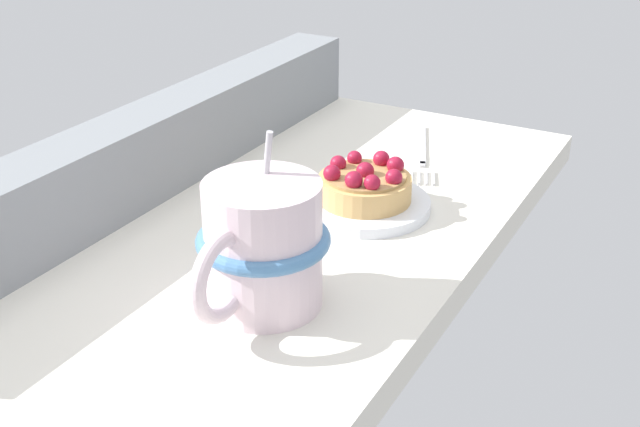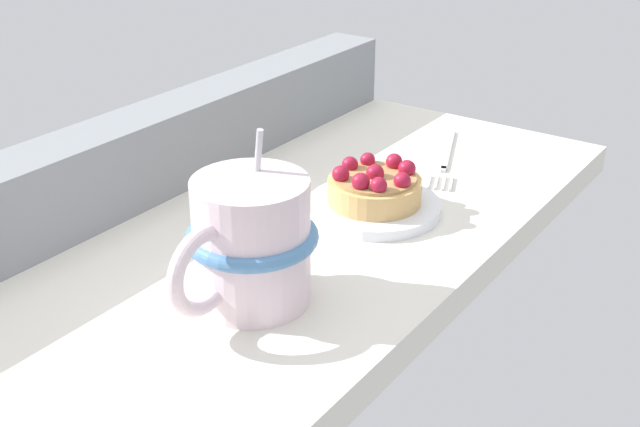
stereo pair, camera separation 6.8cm
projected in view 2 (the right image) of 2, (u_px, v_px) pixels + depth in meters
The scene contains 6 objects.
ground_plane at pixel (288, 235), 75.80cm from camera, with size 70.63×36.14×2.92cm, color silver.
window_rail_back at pixel (166, 145), 81.17cm from camera, with size 69.22×6.00×8.04cm, color gray.
dessert_plate at pixel (374, 207), 76.63cm from camera, with size 12.45×12.45×1.03cm.
raspberry_tart at pixel (375, 187), 75.72cm from camera, with size 8.73×8.73×3.91cm.
coffee_mug at pixel (249, 243), 60.58cm from camera, with size 13.70×9.97×13.29cm.
dessert_fork at pixel (446, 157), 88.19cm from camera, with size 16.47×7.94×0.60cm.
Camera 2 is at (-53.48, -40.97, 33.46)cm, focal length 46.10 mm.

